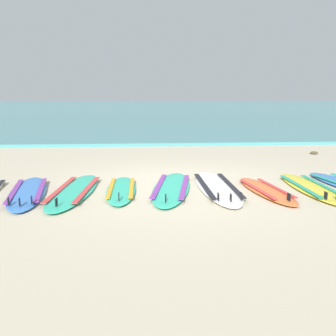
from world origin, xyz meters
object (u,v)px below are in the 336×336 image
object	(u,v)px
surfboard_2	(28,192)
surfboard_8	(311,188)
surfboard_3	(74,191)
surfboard_4	(121,190)
surfboard_6	(217,187)
surfboard_7	(266,190)
surfboard_5	(172,188)

from	to	relation	value
surfboard_2	surfboard_8	size ratio (longest dim) A/B	1.03
surfboard_3	surfboard_4	xyz separation A→B (m)	(0.78, 0.03, 0.00)
surfboard_6	surfboard_8	size ratio (longest dim) A/B	1.12
surfboard_7	surfboard_6	bearing A→B (deg)	160.07
surfboard_5	surfboard_6	size ratio (longest dim) A/B	0.99
surfboard_3	surfboard_6	distance (m)	2.44
surfboard_4	surfboard_7	xyz separation A→B (m)	(2.43, -0.21, 0.00)
surfboard_2	surfboard_3	size ratio (longest dim) A/B	0.93
surfboard_2	surfboard_6	size ratio (longest dim) A/B	0.92
surfboard_5	surfboard_4	bearing A→B (deg)	-175.69
surfboard_2	surfboard_6	world-z (taller)	same
surfboard_2	surfboard_7	size ratio (longest dim) A/B	1.20
surfboard_5	surfboard_7	distance (m)	1.60
surfboard_5	surfboard_6	distance (m)	0.79
surfboard_3	surfboard_7	size ratio (longest dim) A/B	1.28
surfboard_4	surfboard_5	distance (m)	0.86
surfboard_8	surfboard_5	bearing A→B (deg)	176.36
surfboard_5	surfboard_2	bearing A→B (deg)	-176.90
surfboard_3	surfboard_8	bearing A→B (deg)	-0.82
surfboard_4	surfboard_8	size ratio (longest dim) A/B	0.85
surfboard_3	surfboard_5	distance (m)	1.64
surfboard_5	surfboard_8	bearing A→B (deg)	-3.64
surfboard_2	surfboard_8	xyz separation A→B (m)	(4.79, -0.02, 0.00)
surfboard_2	surfboard_4	distance (m)	1.53
surfboard_2	surfboard_4	size ratio (longest dim) A/B	1.21
surfboard_6	surfboard_8	world-z (taller)	same
surfboard_7	surfboard_8	distance (m)	0.84
surfboard_2	surfboard_3	world-z (taller)	same
surfboard_3	surfboard_8	distance (m)	4.04
surfboard_3	surfboard_2	bearing A→B (deg)	-177.35
surfboard_3	surfboard_6	bearing A→B (deg)	2.30
surfboard_6	surfboard_2	bearing A→B (deg)	-177.62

